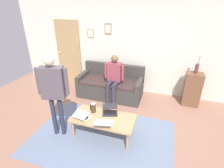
{
  "coord_description": "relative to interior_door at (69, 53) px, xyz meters",
  "views": [
    {
      "loc": [
        -1.21,
        2.76,
        2.57
      ],
      "look_at": [
        -0.06,
        -0.76,
        0.8
      ],
      "focal_mm": 28.15,
      "sensor_mm": 36.0,
      "label": 1
    }
  ],
  "objects": [
    {
      "name": "person_standing",
      "position": [
        -1.11,
        2.43,
        0.08
      ],
      "size": [
        0.6,
        0.31,
        1.73
      ],
      "color": "#2A2F48",
      "rests_on": "ground_plane"
    },
    {
      "name": "person_seated",
      "position": [
        -1.75,
        0.72,
        -0.3
      ],
      "size": [
        0.55,
        0.51,
        1.28
      ],
      "color": "#36303E",
      "rests_on": "ground_plane"
    },
    {
      "name": "coffee_table",
      "position": [
        -2.0,
        2.17,
        -0.63
      ],
      "size": [
        1.27,
        0.64,
        0.43
      ],
      "color": "tan",
      "rests_on": "ground_plane"
    },
    {
      "name": "laptop_left",
      "position": [
        -2.07,
        1.96,
        -0.55
      ],
      "size": [
        0.39,
        0.41,
        0.12
      ],
      "color": "#28282D",
      "rests_on": "coffee_table"
    },
    {
      "name": "interior_door",
      "position": [
        0.0,
        0.0,
        0.0
      ],
      "size": [
        0.82,
        0.09,
        2.05
      ],
      "color": "tan",
      "rests_on": "ground_plane"
    },
    {
      "name": "area_rug",
      "position": [
        -2.0,
        2.27,
        -1.02
      ],
      "size": [
        2.85,
        1.98,
        0.01
      ],
      "primitive_type": "cube",
      "color": "slate",
      "rests_on": "ground_plane"
    },
    {
      "name": "laptop_center",
      "position": [
        -1.6,
        2.31,
        -0.55
      ],
      "size": [
        0.33,
        0.3,
        0.14
      ],
      "color": "silver",
      "rests_on": "coffee_table"
    },
    {
      "name": "flower_vase",
      "position": [
        -3.8,
        0.32,
        0.05
      ],
      "size": [
        0.09,
        0.09,
        0.47
      ],
      "color": "brown",
      "rests_on": "side_shelf"
    },
    {
      "name": "side_shelf",
      "position": [
        -3.8,
        0.32,
        -0.57
      ],
      "size": [
        0.42,
        0.32,
        0.91
      ],
      "color": "brown",
      "rests_on": "ground_plane"
    },
    {
      "name": "couch",
      "position": [
        -1.6,
        0.49,
        -0.72
      ],
      "size": [
        1.82,
        0.85,
        0.88
      ],
      "color": "#3C3835",
      "rests_on": "ground_plane"
    },
    {
      "name": "back_wall",
      "position": [
        -1.86,
        -0.09,
        0.33
      ],
      "size": [
        7.04,
        0.11,
        2.7
      ],
      "color": "silver",
      "rests_on": "ground_plane"
    },
    {
      "name": "laptop_right",
      "position": [
        -2.09,
        2.39,
        -0.55
      ],
      "size": [
        0.4,
        0.41,
        0.14
      ],
      "color": "silver",
      "rests_on": "coffee_table"
    },
    {
      "name": "french_press",
      "position": [
        -1.73,
        2.05,
        -0.48
      ],
      "size": [
        0.13,
        0.11,
        0.24
      ],
      "color": "#4C3323",
      "rests_on": "coffee_table"
    },
    {
      "name": "ground_plane",
      "position": [
        -1.86,
        2.11,
        -1.02
      ],
      "size": [
        7.68,
        7.68,
        0.0
      ],
      "primitive_type": "plane",
      "color": "#986C58"
    }
  ]
}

